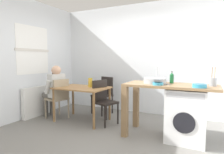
{
  "coord_description": "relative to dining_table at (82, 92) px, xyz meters",
  "views": [
    {
      "loc": [
        1.56,
        -2.94,
        1.33
      ],
      "look_at": [
        -0.12,
        0.45,
        0.99
      ],
      "focal_mm": 31.1,
      "sensor_mm": 36.0,
      "label": 1
    }
  ],
  "objects": [
    {
      "name": "ground_plane",
      "position": [
        0.86,
        -0.48,
        -0.64
      ],
      "size": [
        5.46,
        5.46,
        0.0
      ],
      "primitive_type": "plane",
      "color": "slate"
    },
    {
      "name": "wall_back",
      "position": [
        0.86,
        1.27,
        0.71
      ],
      "size": [
        4.6,
        0.1,
        2.7
      ],
      "primitive_type": "cube",
      "color": "silver",
      "rests_on": "ground_plane"
    },
    {
      "name": "wall_window_side",
      "position": [
        -1.29,
        -0.47,
        0.71
      ],
      "size": [
        0.12,
        3.8,
        2.7
      ],
      "color": "silver",
      "rests_on": "ground_plane"
    },
    {
      "name": "radiator",
      "position": [
        -1.16,
        -0.18,
        -0.29
      ],
      "size": [
        0.1,
        0.8,
        0.7
      ],
      "primitive_type": "cube",
      "color": "white",
      "rests_on": "ground_plane"
    },
    {
      "name": "dining_table",
      "position": [
        0.0,
        0.0,
        0.0
      ],
      "size": [
        1.1,
        0.76,
        0.74
      ],
      "color": "#9E7042",
      "rests_on": "ground_plane"
    },
    {
      "name": "chair_person_seat",
      "position": [
        -0.55,
        -0.12,
        -0.14
      ],
      "size": [
        0.49,
        0.49,
        0.9
      ],
      "rotation": [
        0.0,
        0.0,
        1.33
      ],
      "color": "gray",
      "rests_on": "ground_plane"
    },
    {
      "name": "chair_opposite",
      "position": [
        0.48,
        0.08,
        -0.14
      ],
      "size": [
        0.51,
        0.51,
        0.9
      ],
      "rotation": [
        0.0,
        0.0,
        -1.92
      ],
      "color": "black",
      "rests_on": "ground_plane"
    },
    {
      "name": "chair_spare_by_wall",
      "position": [
        0.12,
        0.77,
        -0.14
      ],
      "size": [
        0.5,
        0.5,
        0.9
      ],
      "rotation": [
        0.0,
        0.0,
        2.85
      ],
      "color": "black",
      "rests_on": "ground_plane"
    },
    {
      "name": "seated_person",
      "position": [
        -0.7,
        -0.08,
        0.03
      ],
      "size": [
        0.55,
        0.54,
        1.2
      ],
      "rotation": [
        0.0,
        0.0,
        1.33
      ],
      "color": "#595651",
      "rests_on": "ground_plane"
    },
    {
      "name": "kitchen_counter",
      "position": [
        1.65,
        -0.1,
        0.12
      ],
      "size": [
        1.5,
        0.68,
        0.92
      ],
      "color": "olive",
      "rests_on": "ground_plane"
    },
    {
      "name": "washing_machine",
      "position": [
        2.13,
        -0.11,
        -0.21
      ],
      "size": [
        0.6,
        0.61,
        0.86
      ],
      "color": "white",
      "rests_on": "ground_plane"
    },
    {
      "name": "sink_basin",
      "position": [
        1.6,
        -0.1,
        0.32
      ],
      "size": [
        0.38,
        0.38,
        0.09
      ],
      "primitive_type": "cylinder",
      "color": "#9EA0A5",
      "rests_on": "kitchen_counter"
    },
    {
      "name": "tap",
      "position": [
        1.6,
        0.08,
        0.42
      ],
      "size": [
        0.02,
        0.02,
        0.28
      ],
      "primitive_type": "cylinder",
      "color": "#B2B2B7",
      "rests_on": "kitchen_counter"
    },
    {
      "name": "bottle_tall_green",
      "position": [
        1.86,
        0.05,
        0.37
      ],
      "size": [
        0.07,
        0.07,
        0.21
      ],
      "color": "#19592D",
      "rests_on": "kitchen_counter"
    },
    {
      "name": "mixing_bowl",
      "position": [
        1.7,
        -0.3,
        0.3
      ],
      "size": [
        0.17,
        0.17,
        0.05
      ],
      "color": "teal",
      "rests_on": "kitchen_counter"
    },
    {
      "name": "utensil_crock",
      "position": [
        2.49,
        -0.05,
        0.35
      ],
      "size": [
        0.11,
        0.11,
        0.3
      ],
      "color": "gray",
      "rests_on": "kitchen_counter"
    },
    {
      "name": "colander",
      "position": [
        2.31,
        -0.32,
        0.31
      ],
      "size": [
        0.2,
        0.2,
        0.06
      ],
      "color": "teal",
      "rests_on": "kitchen_counter"
    },
    {
      "name": "vase",
      "position": [
        0.15,
        0.1,
        0.19
      ],
      "size": [
        0.09,
        0.09,
        0.19
      ],
      "primitive_type": "cylinder",
      "color": "gold",
      "rests_on": "dining_table"
    },
    {
      "name": "scissors",
      "position": [
        1.81,
        -0.2,
        0.28
      ],
      "size": [
        0.15,
        0.06,
        0.01
      ],
      "color": "#B2B2B7",
      "rests_on": "kitchen_counter"
    }
  ]
}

